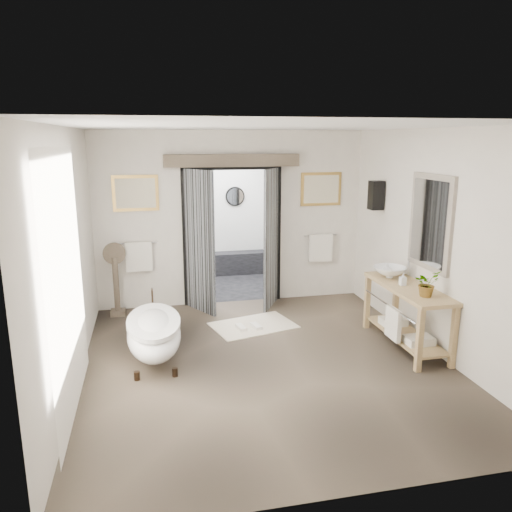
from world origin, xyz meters
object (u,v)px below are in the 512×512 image
clawfoot_tub (154,333)px  rug (253,325)px  vanity (406,311)px  basin (390,272)px

clawfoot_tub → rug: (1.48, 0.88, -0.35)m
rug → vanity: bearing=-32.5°
vanity → rug: bearing=147.5°
vanity → rug: (-1.85, 1.18, -0.50)m
vanity → clawfoot_tub: bearing=174.9°
vanity → basin: bearing=93.7°
vanity → rug: size_ratio=1.33×
clawfoot_tub → vanity: (3.32, -0.30, 0.15)m
clawfoot_tub → rug: 1.75m
vanity → basin: (-0.03, 0.46, 0.42)m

